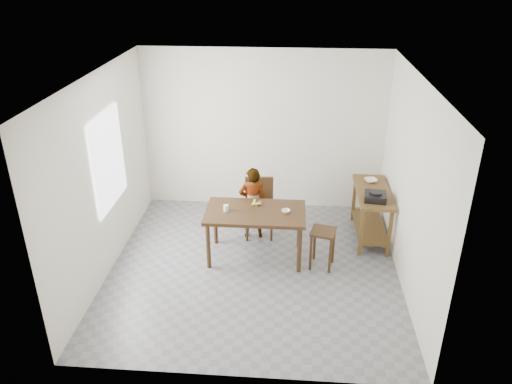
# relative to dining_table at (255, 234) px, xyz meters

# --- Properties ---
(floor) EXTENTS (4.00, 4.00, 0.04)m
(floor) POSITION_rel_dining_table_xyz_m (0.00, -0.30, -0.40)
(floor) COLOR slate
(floor) RESTS_ON ground
(ceiling) EXTENTS (4.00, 4.00, 0.04)m
(ceiling) POSITION_rel_dining_table_xyz_m (0.00, -0.30, 2.35)
(ceiling) COLOR white
(ceiling) RESTS_ON wall_back
(wall_back) EXTENTS (4.00, 0.04, 2.70)m
(wall_back) POSITION_rel_dining_table_xyz_m (0.00, 1.72, 0.98)
(wall_back) COLOR white
(wall_back) RESTS_ON ground
(wall_front) EXTENTS (4.00, 0.04, 2.70)m
(wall_front) POSITION_rel_dining_table_xyz_m (0.00, -2.32, 0.98)
(wall_front) COLOR white
(wall_front) RESTS_ON ground
(wall_left) EXTENTS (0.04, 4.00, 2.70)m
(wall_left) POSITION_rel_dining_table_xyz_m (-2.02, -0.30, 0.98)
(wall_left) COLOR white
(wall_left) RESTS_ON ground
(wall_right) EXTENTS (0.04, 4.00, 2.70)m
(wall_right) POSITION_rel_dining_table_xyz_m (2.02, -0.30, 0.98)
(wall_right) COLOR white
(wall_right) RESTS_ON ground
(window_pane) EXTENTS (0.02, 1.10, 1.30)m
(window_pane) POSITION_rel_dining_table_xyz_m (-1.97, -0.10, 1.12)
(window_pane) COLOR white
(window_pane) RESTS_ON wall_left
(dining_table) EXTENTS (1.40, 0.80, 0.75)m
(dining_table) POSITION_rel_dining_table_xyz_m (0.00, 0.00, 0.00)
(dining_table) COLOR #392411
(dining_table) RESTS_ON floor
(prep_counter) EXTENTS (0.50, 1.20, 0.80)m
(prep_counter) POSITION_rel_dining_table_xyz_m (1.72, 0.70, 0.03)
(prep_counter) COLOR brown
(prep_counter) RESTS_ON floor
(child) EXTENTS (0.45, 0.32, 1.16)m
(child) POSITION_rel_dining_table_xyz_m (-0.09, 0.58, 0.20)
(child) COLOR white
(child) RESTS_ON floor
(dining_chair) EXTENTS (0.47, 0.47, 0.90)m
(dining_chair) POSITION_rel_dining_table_xyz_m (0.01, 0.63, 0.08)
(dining_chair) COLOR #392411
(dining_chair) RESTS_ON floor
(stool) EXTENTS (0.39, 0.39, 0.58)m
(stool) POSITION_rel_dining_table_xyz_m (0.95, -0.17, -0.09)
(stool) COLOR #392411
(stool) RESTS_ON floor
(glass_tumbler) EXTENTS (0.09, 0.09, 0.09)m
(glass_tumbler) POSITION_rel_dining_table_xyz_m (-0.41, -0.02, 0.42)
(glass_tumbler) COLOR white
(glass_tumbler) RESTS_ON dining_table
(small_bowl) EXTENTS (0.15, 0.15, 0.04)m
(small_bowl) POSITION_rel_dining_table_xyz_m (0.43, 0.00, 0.39)
(small_bowl) COLOR white
(small_bowl) RESTS_ON dining_table
(banana) EXTENTS (0.17, 0.14, 0.06)m
(banana) POSITION_rel_dining_table_xyz_m (0.00, 0.18, 0.40)
(banana) COLOR #F2C052
(banana) RESTS_ON dining_table
(serving_bowl) EXTENTS (0.24, 0.24, 0.05)m
(serving_bowl) POSITION_rel_dining_table_xyz_m (1.72, 1.01, 0.45)
(serving_bowl) COLOR white
(serving_bowl) RESTS_ON prep_counter
(gas_burner) EXTENTS (0.34, 0.34, 0.10)m
(gas_burner) POSITION_rel_dining_table_xyz_m (1.70, 0.39, 0.48)
(gas_burner) COLOR black
(gas_burner) RESTS_ON prep_counter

